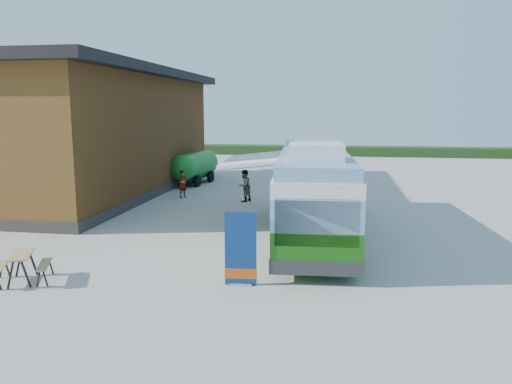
% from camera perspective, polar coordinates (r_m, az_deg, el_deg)
% --- Properties ---
extents(ground, '(100.00, 100.00, 0.00)m').
position_cam_1_polar(ground, '(19.59, -2.71, -5.64)').
color(ground, '#BCB7AD').
rests_on(ground, ground).
extents(barn, '(9.60, 21.20, 7.50)m').
position_cam_1_polar(barn, '(32.00, -17.70, 6.30)').
color(barn, brown).
rests_on(barn, ground).
extents(hedge, '(40.00, 3.00, 1.00)m').
position_cam_1_polar(hedge, '(56.83, 13.39, 4.55)').
color(hedge, '#264419').
rests_on(hedge, ground).
extents(bus, '(3.66, 13.16, 3.99)m').
position_cam_1_polar(bus, '(20.61, 6.49, 0.48)').
color(bus, '#1B7213').
rests_on(bus, ground).
extents(awning, '(3.27, 4.90, 0.55)m').
position_cam_1_polar(awning, '(21.08, 0.81, 3.46)').
color(awning, white).
rests_on(awning, ground).
extents(banner, '(0.95, 0.23, 2.19)m').
position_cam_1_polar(banner, '(14.61, -1.76, -7.28)').
color(banner, navy).
rests_on(banner, ground).
extents(picnic_table, '(1.94, 1.85, 0.87)m').
position_cam_1_polar(picnic_table, '(16.48, -25.21, -7.15)').
color(picnic_table, tan).
rests_on(picnic_table, ground).
extents(person_a, '(0.64, 0.70, 1.60)m').
position_cam_1_polar(person_a, '(29.29, -8.36, 0.91)').
color(person_a, '#999999').
rests_on(person_a, ground).
extents(person_b, '(1.01, 1.09, 1.79)m').
position_cam_1_polar(person_b, '(27.75, -1.35, 0.73)').
color(person_b, '#999999').
rests_on(person_b, ground).
extents(slurry_tanker, '(2.30, 5.85, 2.17)m').
position_cam_1_polar(slurry_tanker, '(34.54, -7.01, 2.99)').
color(slurry_tanker, '#167923').
rests_on(slurry_tanker, ground).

